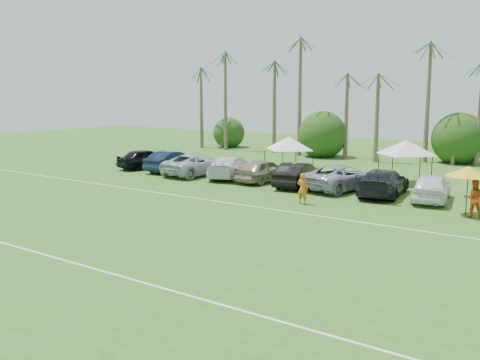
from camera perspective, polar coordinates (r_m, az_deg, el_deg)
The scene contains 26 objects.
ground at distance 20.87m, azimuth -24.12°, elevation -8.80°, with size 120.00×120.00×0.00m, color #305C1B.
field_lines at distance 25.66m, azimuth -8.60°, elevation -4.75°, with size 80.00×12.10×0.01m.
palm_tree_0 at distance 61.98m, azimuth -4.28°, elevation 10.48°, with size 2.40×2.40×8.90m.
palm_tree_1 at distance 58.96m, azimuth -0.45°, elevation 11.41°, with size 2.40×2.40×9.90m.
palm_tree_2 at distance 56.24m, azimuth 3.79°, elevation 12.37°, with size 2.40×2.40×10.90m.
palm_tree_3 at distance 54.32m, azimuth 7.50°, elevation 13.32°, with size 2.40×2.40×11.90m.
palm_tree_4 at distance 52.45m, azimuth 11.38°, elevation 10.54°, with size 2.40×2.40×8.90m.
palm_tree_5 at distance 50.98m, azimuth 15.60°, elevation 11.41°, with size 2.40×2.40×9.90m.
palm_tree_6 at distance 49.82m, azimuth 20.08°, elevation 12.24°, with size 2.40×2.40×10.90m.
bush_tree_0 at distance 61.06m, azimuth -1.43°, elevation 5.18°, with size 4.00×4.00×4.00m.
bush_tree_1 at distance 54.35m, azimuth 9.68°, elevation 4.54°, with size 4.00×4.00×4.00m.
bush_tree_2 at distance 50.39m, azimuth 22.11°, elevation 3.63°, with size 4.00×4.00×4.00m.
sideline_player_a at distance 30.12m, azimuth 6.69°, elevation -0.91°, with size 0.64×0.42×1.77m, color orange.
sideline_player_b at distance 29.17m, azimuth 23.65°, elevation -1.81°, with size 0.94×0.73×1.92m, color #D44C17.
canopy_tent_left at distance 40.71m, azimuth 5.29°, elevation 4.61°, with size 4.15×4.15×3.37m.
canopy_tent_right at distance 38.29m, azimuth 17.36°, elevation 4.08°, with size 4.31×4.31×3.49m.
market_umbrella at distance 29.35m, azimuth 23.19°, elevation 0.86°, with size 2.27×2.27×2.52m.
parked_car_0 at distance 44.69m, azimuth -10.00°, elevation 2.26°, with size 1.93×4.80×1.63m, color black.
parked_car_1 at distance 42.70m, azimuth -7.27°, elevation 2.00°, with size 1.73×4.96×1.63m, color black.
parked_car_2 at distance 40.56m, azimuth -4.57°, elevation 1.67°, with size 2.71×5.88×1.63m, color #B7BAC0.
parked_car_3 at distance 39.14m, azimuth -0.91°, elevation 1.42°, with size 2.29×5.63×1.63m, color white.
parked_car_4 at distance 37.41m, azimuth 2.54°, elevation 1.04°, with size 1.93×4.80×1.63m, color gray.
parked_car_5 at distance 35.71m, azimuth 6.19°, elevation 0.60°, with size 1.73×4.96×1.63m, color black.
parked_car_6 at distance 34.93m, azimuth 10.79°, elevation 0.29°, with size 2.71×5.88×1.63m, color #9C9FAB.
parked_car_7 at distance 33.54m, azimuth 15.04°, elevation -0.23°, with size 2.29×5.63×1.63m, color black.
parked_car_8 at distance 32.59m, azimuth 19.74°, elevation -0.74°, with size 1.93×4.80×1.63m, color white.
Camera 1 is at (17.29, -9.92, 6.20)m, focal length 40.00 mm.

